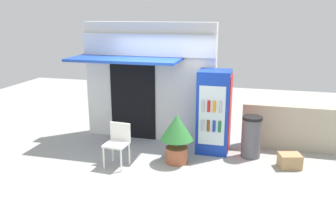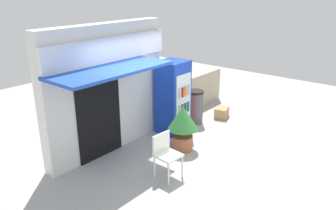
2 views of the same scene
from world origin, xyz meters
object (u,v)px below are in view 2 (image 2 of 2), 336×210
(potted_plant_near_shop, at_px, (183,123))
(trash_bin, at_px, (195,107))
(plastic_chair, at_px, (165,152))
(cardboard_box, at_px, (222,113))
(drink_cooler, at_px, (173,97))

(potted_plant_near_shop, height_order, trash_bin, potted_plant_near_shop)
(plastic_chair, relative_size, potted_plant_near_shop, 0.84)
(plastic_chair, relative_size, cardboard_box, 2.08)
(potted_plant_near_shop, bearing_deg, plastic_chair, -159.23)
(drink_cooler, relative_size, potted_plant_near_shop, 1.77)
(trash_bin, bearing_deg, plastic_chair, -156.85)
(trash_bin, bearing_deg, drink_cooler, 172.73)
(drink_cooler, bearing_deg, cardboard_box, -16.52)
(trash_bin, bearing_deg, cardboard_box, -25.46)
(plastic_chair, height_order, cardboard_box, plastic_chair)
(plastic_chair, distance_m, trash_bin, 2.80)
(drink_cooler, relative_size, plastic_chair, 2.10)
(trash_bin, height_order, cardboard_box, trash_bin)
(plastic_chair, bearing_deg, trash_bin, 23.15)
(plastic_chair, bearing_deg, drink_cooler, 34.50)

